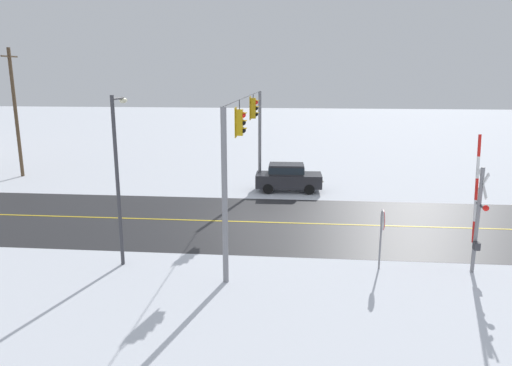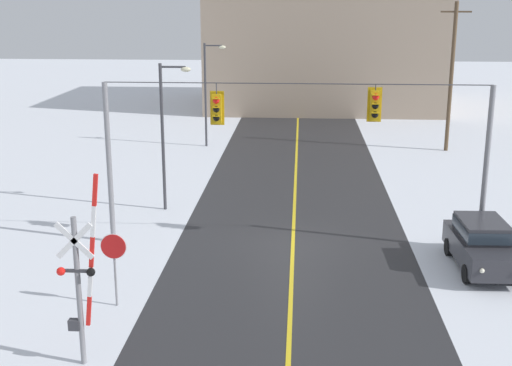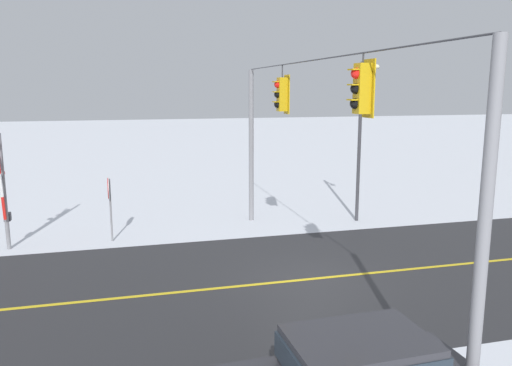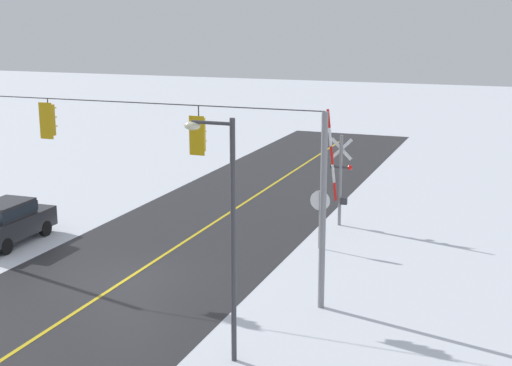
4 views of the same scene
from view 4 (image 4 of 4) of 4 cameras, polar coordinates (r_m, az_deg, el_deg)
The scene contains 8 objects.
ground_plane at distance 25.29m, azimuth -10.34°, elevation -7.62°, with size 160.00×160.00×0.00m, color silver.
road_asphalt at distance 20.83m, azimuth -19.05°, elevation -12.85°, with size 9.00×80.00×0.01m, color #28282B.
lane_centre_line at distance 20.82m, azimuth -19.05°, elevation -12.83°, with size 0.14×72.00×0.01m, color gold.
signal_span at distance 24.17m, azimuth -10.73°, elevation 1.42°, with size 14.20×0.47×6.22m.
stop_sign at distance 27.69m, azimuth 5.20°, elevation -1.90°, with size 0.80×0.09×2.35m.
railroad_crossing at distance 30.79m, azimuth 6.75°, elevation 0.80°, with size 1.18×0.31×5.10m.
parked_car_charcoal at distance 30.12m, azimuth -19.45°, elevation -2.87°, with size 1.91×4.24×1.74m.
streetlamp_near at distance 18.01m, azimuth -2.49°, elevation -2.86°, with size 1.39×0.28×6.50m.
Camera 4 is at (-12.45, 20.14, 8.89)m, focal length 49.48 mm.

